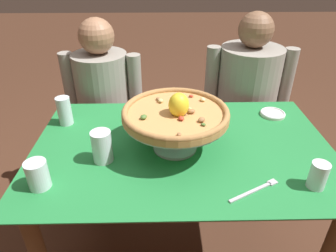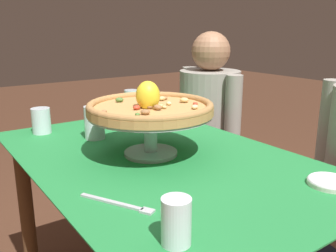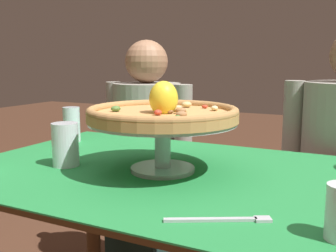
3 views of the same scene
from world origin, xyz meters
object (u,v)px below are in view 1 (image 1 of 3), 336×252
(water_glass_back_left, at_px, (65,112))
(diner_right, at_px, (244,111))
(water_glass_front_left, at_px, (38,176))
(pizza_stand, at_px, (175,126))
(pizza, at_px, (176,112))
(dinner_fork, at_px, (256,190))
(water_glass_front_right, at_px, (318,177))
(water_glass_side_left, at_px, (102,148))
(side_plate, at_px, (273,113))
(diner_left, at_px, (106,119))

(water_glass_back_left, relative_size, diner_right, 0.11)
(water_glass_front_left, height_order, diner_right, diner_right)
(pizza_stand, xyz_separation_m, pizza, (0.00, -0.00, 0.06))
(dinner_fork, bearing_deg, water_glass_front_right, 4.19)
(pizza, xyz_separation_m, water_glass_side_left, (-0.29, -0.08, -0.11))
(pizza, distance_m, side_plate, 0.59)
(water_glass_side_left, xyz_separation_m, dinner_fork, (0.56, -0.19, -0.05))
(water_glass_side_left, bearing_deg, diner_right, 43.55)
(water_glass_back_left, distance_m, side_plate, 1.01)
(pizza_stand, relative_size, water_glass_side_left, 3.20)
(water_glass_front_left, height_order, diner_left, diner_left)
(water_glass_back_left, xyz_separation_m, dinner_fork, (0.78, -0.48, -0.06))
(water_glass_front_right, bearing_deg, pizza, 152.90)
(pizza_stand, height_order, water_glass_front_left, pizza_stand)
(diner_left, bearing_deg, diner_right, 1.15)
(water_glass_back_left, height_order, diner_right, diner_right)
(water_glass_front_left, xyz_separation_m, diner_left, (0.08, 0.85, -0.25))
(dinner_fork, bearing_deg, side_plate, 66.88)
(water_glass_front_right, distance_m, side_plate, 0.52)
(pizza_stand, bearing_deg, diner_left, 123.07)
(water_glass_front_right, bearing_deg, water_glass_front_left, 178.68)
(water_glass_back_left, bearing_deg, water_glass_side_left, -52.66)
(side_plate, bearing_deg, water_glass_front_left, -153.20)
(water_glass_back_left, height_order, dinner_fork, water_glass_back_left)
(pizza, height_order, water_glass_front_left, pizza)
(water_glass_front_right, xyz_separation_m, water_glass_front_left, (-0.97, 0.02, 0.00))
(pizza, bearing_deg, water_glass_side_left, -164.99)
(water_glass_side_left, distance_m, diner_left, 0.76)
(side_plate, bearing_deg, diner_left, 158.87)
(pizza, distance_m, water_glass_back_left, 0.56)
(pizza_stand, bearing_deg, water_glass_front_left, -155.03)
(water_glass_front_right, relative_size, dinner_fork, 0.51)
(side_plate, height_order, diner_right, diner_right)
(pizza, height_order, diner_right, diner_right)
(pizza_stand, height_order, diner_left, diner_left)
(water_glass_front_left, xyz_separation_m, water_glass_side_left, (0.20, 0.15, 0.01))
(water_glass_front_right, bearing_deg, water_glass_side_left, 167.55)
(water_glass_side_left, bearing_deg, water_glass_front_right, -12.45)
(side_plate, bearing_deg, pizza_stand, -151.48)
(water_glass_back_left, bearing_deg, dinner_fork, -31.42)
(pizza, height_order, dinner_fork, pizza)
(water_glass_front_left, distance_m, side_plate, 1.10)
(water_glass_side_left, height_order, diner_right, diner_right)
(water_glass_front_left, bearing_deg, diner_left, 84.62)
(pizza_stand, bearing_deg, pizza, -40.82)
(pizza_stand, distance_m, diner_right, 0.84)
(pizza_stand, xyz_separation_m, diner_right, (0.47, 0.64, -0.28))
(side_plate, bearing_deg, pizza, -151.36)
(side_plate, distance_m, diner_right, 0.41)
(pizza, relative_size, diner_left, 0.36)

